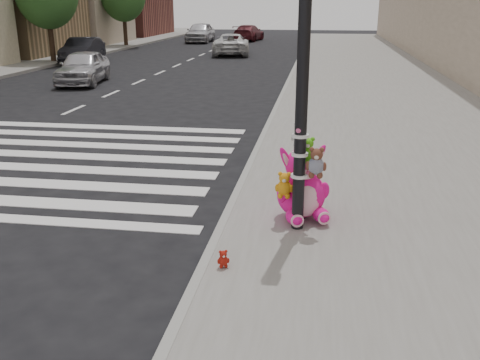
% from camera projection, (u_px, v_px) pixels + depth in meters
% --- Properties ---
extents(ground, '(120.00, 120.00, 0.00)m').
position_uv_depth(ground, '(60.00, 288.00, 6.09)').
color(ground, black).
rests_on(ground, ground).
extents(sidewalk_near, '(7.00, 80.00, 0.14)m').
position_uv_depth(sidewalk_near, '(398.00, 117.00, 14.74)').
color(sidewalk_near, slate).
rests_on(sidewalk_near, ground).
extents(curb_edge, '(0.12, 80.00, 0.15)m').
position_uv_depth(curb_edge, '(274.00, 114.00, 15.23)').
color(curb_edge, gray).
rests_on(curb_edge, ground).
extents(signal_pole, '(0.69, 0.49, 4.00)m').
position_uv_depth(signal_pole, '(303.00, 109.00, 6.85)').
color(signal_pole, black).
rests_on(signal_pole, sidewalk_near).
extents(pink_bunny, '(0.90, 0.97, 1.09)m').
position_uv_depth(pink_bunny, '(302.00, 189.00, 7.56)').
color(pink_bunny, '#FF1596').
rests_on(pink_bunny, sidewalk_near).
extents(red_teddy, '(0.18, 0.15, 0.22)m').
position_uv_depth(red_teddy, '(223.00, 259.00, 6.22)').
color(red_teddy, '#A61B10').
rests_on(red_teddy, sidewalk_near).
extents(car_silver_far, '(2.11, 4.01, 1.30)m').
position_uv_depth(car_silver_far, '(83.00, 67.00, 21.11)').
color(car_silver_far, '#B8B7BC').
rests_on(car_silver_far, ground).
extents(car_dark_far, '(1.83, 4.12, 1.31)m').
position_uv_depth(car_dark_far, '(83.00, 50.00, 28.44)').
color(car_dark_far, black).
rests_on(car_dark_far, ground).
extents(car_white_near, '(2.72, 4.84, 1.28)m').
position_uv_depth(car_white_near, '(231.00, 44.00, 32.67)').
color(car_white_near, silver).
rests_on(car_white_near, ground).
extents(car_maroon_near, '(2.35, 4.67, 1.30)m').
position_uv_depth(car_maroon_near, '(249.00, 33.00, 44.57)').
color(car_maroon_near, '#54181F').
rests_on(car_maroon_near, ground).
extents(car_silver_deep, '(1.96, 4.66, 1.57)m').
position_uv_depth(car_silver_deep, '(200.00, 32.00, 42.81)').
color(car_silver_deep, silver).
rests_on(car_silver_deep, ground).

